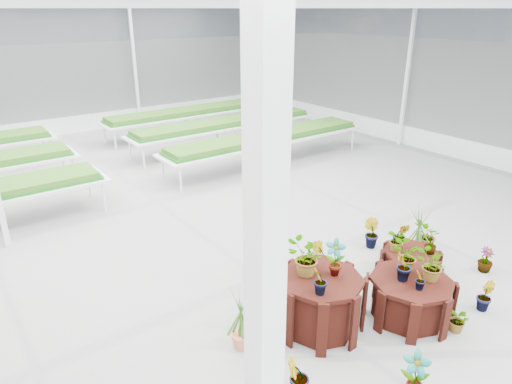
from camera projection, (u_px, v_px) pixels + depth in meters
ground_plane at (260, 288)px, 7.36m from camera, size 24.00×24.00×0.00m
greenhouse_shell at (261, 155)px, 6.52m from camera, size 18.00×24.00×4.50m
steel_frame at (261, 155)px, 6.52m from camera, size 18.00×24.00×4.50m
nursery_benches at (104, 156)px, 12.57m from camera, size 16.00×7.00×0.84m
plinth_tall at (320, 303)px, 6.32m from camera, size 1.28×1.28×0.82m
plinth_mid at (409, 298)px, 6.56m from camera, size 1.29×1.29×0.64m
plinth_low at (410, 263)px, 7.67m from camera, size 1.05×1.05×0.43m
nursery_plants at (363, 270)px, 6.86m from camera, size 4.79×3.07×1.35m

